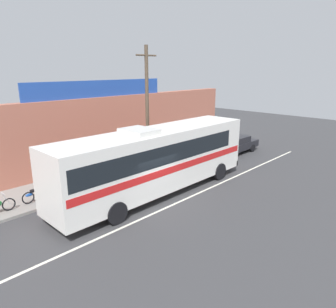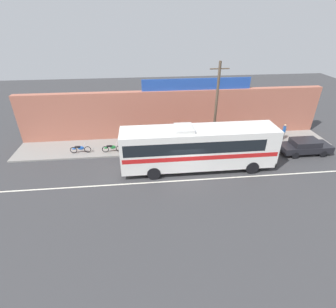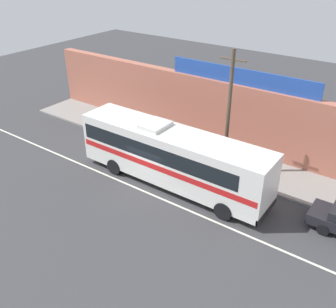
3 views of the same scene
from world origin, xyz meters
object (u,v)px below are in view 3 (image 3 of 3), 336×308
Objects in this scene: motorcycle_red at (120,128)px; motorcycle_green at (143,135)px; utility_pole at (229,113)px; intercity_bus at (171,154)px; pedestrian_far_right at (192,141)px; motorcycle_blue at (95,119)px.

motorcycle_green is at bearing 2.69° from motorcycle_red.
utility_pole reaches higher than motorcycle_green.
intercity_bus is 4.21m from utility_pole.
utility_pole is (2.11, 2.94, 2.15)m from intercity_bus.
intercity_bus is at bearing -77.10° from pedestrian_far_right.
intercity_bus is at bearing -24.78° from motorcycle_red.
intercity_bus reaches higher than pedestrian_far_right.
intercity_bus is 6.58× the size of motorcycle_red.
motorcycle_red is 6.38m from pedestrian_far_right.
motorcycle_green is at bearing -0.35° from motorcycle_blue.
utility_pole reaches higher than motorcycle_red.
motorcycle_green is 4.16m from pedestrian_far_right.
utility_pole reaches higher than intercity_bus.
motorcycle_blue is at bearing 177.61° from utility_pole.
motorcycle_blue is 5.08m from motorcycle_green.
motorcycle_green is (2.23, 0.10, 0.00)m from motorcycle_red.
pedestrian_far_right is at bearing 1.33° from motorcycle_blue.
pedestrian_far_right is (-0.84, 3.66, -0.92)m from intercity_bus.
utility_pole is 4.22× the size of motorcycle_blue.
utility_pole reaches higher than pedestrian_far_right.
pedestrian_far_right is at bearing 3.40° from motorcycle_green.
intercity_bus is 6.20m from motorcycle_green.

